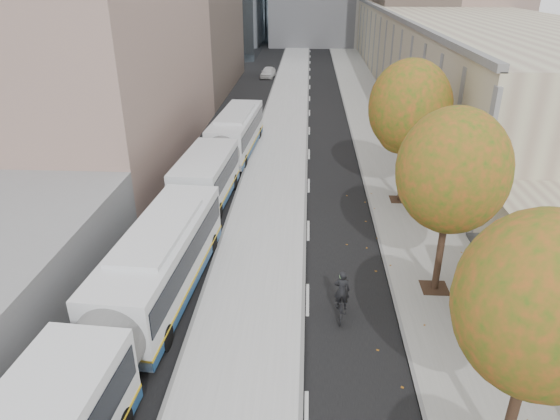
# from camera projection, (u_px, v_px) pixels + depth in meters

# --- Properties ---
(bus_platform) EXTENTS (4.25, 150.00, 0.15)m
(bus_platform) POSITION_uv_depth(u_px,v_px,m) (282.00, 133.00, 40.91)
(bus_platform) COLOR #ABABAB
(bus_platform) RESTS_ON ground
(sidewalk) EXTENTS (4.75, 150.00, 0.08)m
(sidewalk) POSITION_uv_depth(u_px,v_px,m) (380.00, 135.00, 40.52)
(sidewalk) COLOR gray
(sidewalk) RESTS_ON ground
(building_tan) EXTENTS (18.00, 92.00, 8.00)m
(building_tan) POSITION_uv_depth(u_px,v_px,m) (443.00, 42.00, 64.43)
(building_tan) COLOR tan
(building_tan) RESTS_ON ground
(bus_shelter) EXTENTS (1.90, 4.40, 2.53)m
(bus_shelter) POSITION_uv_depth(u_px,v_px,m) (514.00, 273.00, 17.82)
(bus_shelter) COLOR #383A3F
(bus_shelter) RESTS_ON sidewalk
(tree_b) EXTENTS (4.00, 4.00, 6.97)m
(tree_b) POSITION_uv_depth(u_px,v_px,m) (542.00, 305.00, 11.33)
(tree_b) COLOR black
(tree_b) RESTS_ON sidewalk
(tree_c) EXTENTS (4.20, 4.20, 7.28)m
(tree_c) POSITION_uv_depth(u_px,v_px,m) (453.00, 171.00, 18.46)
(tree_c) COLOR black
(tree_c) RESTS_ON sidewalk
(tree_d) EXTENTS (4.40, 4.40, 7.60)m
(tree_d) POSITION_uv_depth(u_px,v_px,m) (410.00, 107.00, 26.49)
(tree_d) COLOR black
(tree_d) RESTS_ON sidewalk
(bus_near) EXTENTS (3.60, 17.25, 2.85)m
(bus_near) POSITION_uv_depth(u_px,v_px,m) (123.00, 320.00, 16.37)
(bus_near) COLOR silver
(bus_near) RESTS_ON ground
(bus_far) EXTENTS (3.41, 17.04, 2.82)m
(bus_far) POSITION_uv_depth(u_px,v_px,m) (225.00, 148.00, 32.62)
(bus_far) COLOR silver
(bus_far) RESTS_ON ground
(cyclist) EXTENTS (0.61, 1.62, 2.04)m
(cyclist) POSITION_uv_depth(u_px,v_px,m) (341.00, 301.00, 18.71)
(cyclist) COLOR black
(cyclist) RESTS_ON ground
(distant_car) EXTENTS (1.92, 4.00, 1.32)m
(distant_car) POSITION_uv_depth(u_px,v_px,m) (268.00, 72.00, 63.08)
(distant_car) COLOR silver
(distant_car) RESTS_ON ground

